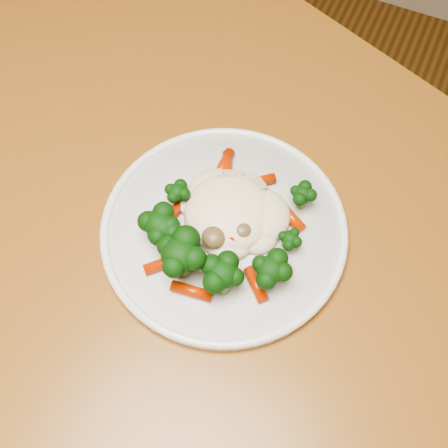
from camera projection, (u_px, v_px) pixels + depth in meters
dining_table at (158, 255)px, 0.72m from camera, size 1.37×1.15×0.75m
plate at (224, 230)px, 0.62m from camera, size 0.27×0.27×0.01m
meal at (216, 230)px, 0.59m from camera, size 0.17×0.19×0.06m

